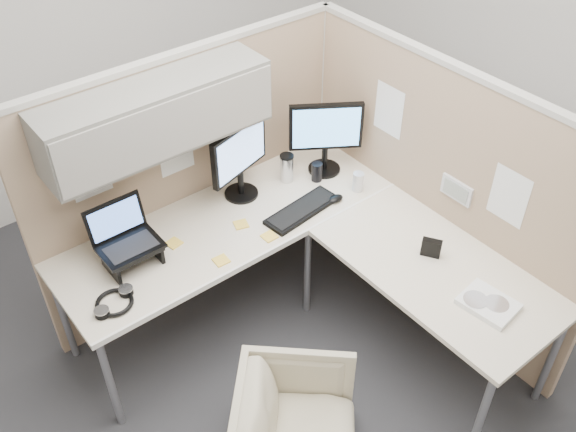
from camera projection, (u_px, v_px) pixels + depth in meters
ground at (301, 353)px, 3.82m from camera, size 4.50×4.50×0.00m
partition_back at (177, 151)px, 3.50m from camera, size 2.00×0.36×1.63m
partition_right at (431, 192)px, 3.68m from camera, size 0.07×2.03×1.63m
desk at (306, 248)px, 3.51m from camera, size 2.00×1.98×0.73m
office_chair at (296, 424)px, 3.12m from camera, size 0.78×0.79×0.59m
monitor_left at (239, 156)px, 3.63m from camera, size 0.43×0.20×0.47m
monitor_right at (326, 133)px, 3.82m from camera, size 0.39×0.27×0.47m
laptop_station at (127, 243)px, 3.29m from camera, size 0.31×0.27×0.33m
keyboard at (302, 210)px, 3.68m from camera, size 0.49×0.21×0.02m
mouse at (335, 199)px, 3.75m from camera, size 0.10×0.07×0.04m
travel_mug at (287, 168)px, 3.86m from camera, size 0.09×0.09×0.18m
soda_can_green at (358, 182)px, 3.80m from camera, size 0.07×0.07×0.12m
soda_can_silver at (317, 172)px, 3.88m from camera, size 0.07×0.07×0.12m
sticky_note_a at (221, 260)px, 3.37m from camera, size 0.08×0.08×0.01m
sticky_note_b at (269, 236)px, 3.51m from camera, size 0.08×0.08×0.01m
sticky_note_c at (174, 243)px, 3.47m from camera, size 0.09×0.09×0.01m
sticky_note_d at (241, 224)px, 3.59m from camera, size 0.10×0.10×0.01m
headphones at (114, 302)px, 3.13m from camera, size 0.24×0.24×0.03m
paper_stack at (488, 304)px, 3.12m from camera, size 0.23×0.28×0.03m
desk_clock at (431, 248)px, 3.37m from camera, size 0.09×0.11×0.10m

